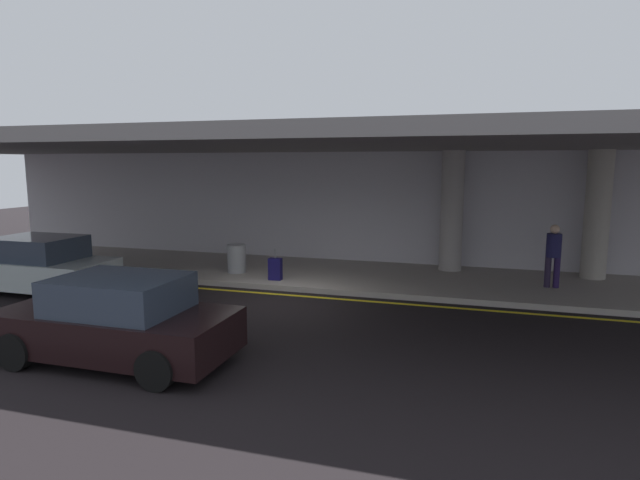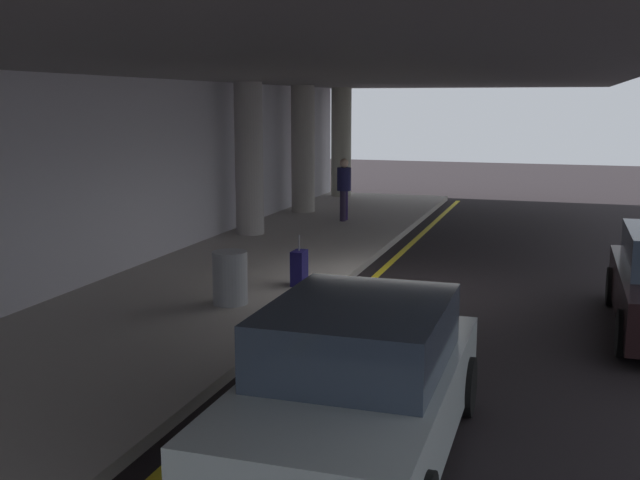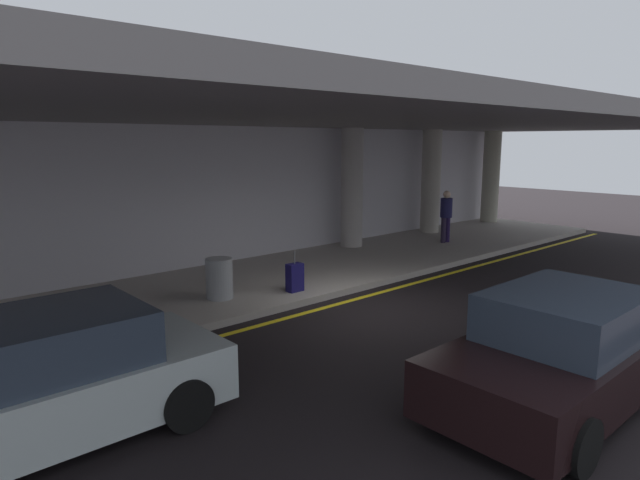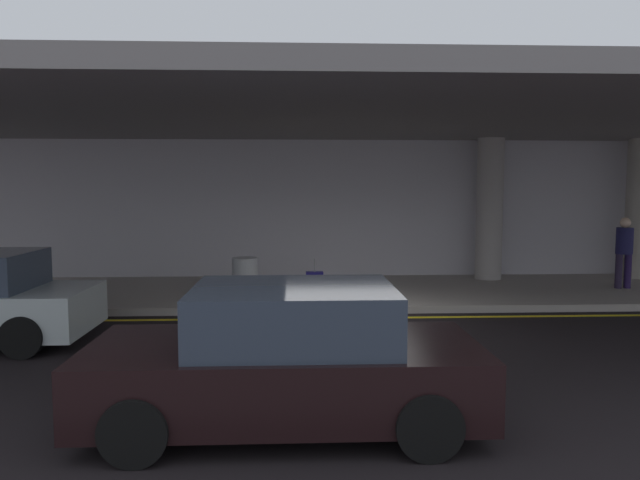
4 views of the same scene
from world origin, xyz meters
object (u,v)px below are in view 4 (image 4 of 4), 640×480
at_px(support_column_far_left, 490,209).
at_px(support_column_left_mid, 639,209).
at_px(traveler_with_luggage, 624,248).
at_px(suitcase_upright_primary, 315,287).
at_px(trash_bin_steel, 245,277).
at_px(car_black, 287,360).

bearing_deg(support_column_far_left, support_column_left_mid, 0.00).
distance_m(support_column_left_mid, traveler_with_luggage, 2.24).
height_order(suitcase_upright_primary, trash_bin_steel, suitcase_upright_primary).
distance_m(support_column_far_left, trash_bin_steel, 6.71).
height_order(car_black, trash_bin_steel, car_black).
distance_m(suitcase_upright_primary, trash_bin_steel, 1.64).
relative_size(traveler_with_luggage, trash_bin_steel, 1.98).
bearing_deg(support_column_far_left, trash_bin_steel, -159.93).
distance_m(support_column_left_mid, car_black, 12.89).
xyz_separation_m(car_black, suitcase_upright_primary, (0.50, 6.09, -0.25)).
bearing_deg(traveler_with_luggage, suitcase_upright_primary, -26.39).
bearing_deg(traveler_with_luggage, support_column_left_mid, -165.01).
xyz_separation_m(support_column_left_mid, traveler_with_luggage, (-1.29, -1.61, -0.86)).
distance_m(traveler_with_luggage, trash_bin_steel, 8.91).
relative_size(car_black, suitcase_upright_primary, 4.56).
xyz_separation_m(traveler_with_luggage, suitcase_upright_primary, (-7.36, -1.28, -0.65)).
xyz_separation_m(support_column_far_left, support_column_left_mid, (4.00, 0.00, 0.00)).
bearing_deg(traveler_with_luggage, trash_bin_steel, -32.14).
bearing_deg(support_column_left_mid, trash_bin_steel, -167.51).
bearing_deg(suitcase_upright_primary, support_column_far_left, 41.15).
relative_size(support_column_left_mid, traveler_with_luggage, 2.17).
height_order(support_column_far_left, traveler_with_luggage, support_column_far_left).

